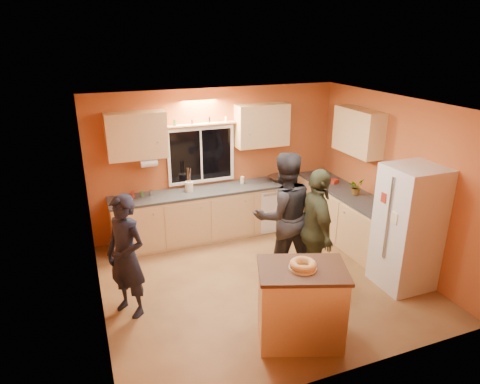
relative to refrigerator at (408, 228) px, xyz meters
name	(u,v)px	position (x,y,z in m)	size (l,w,h in m)	color
ground	(261,281)	(-1.89, 0.80, -0.90)	(4.50, 4.50, 0.00)	brown
room_shell	(259,169)	(-1.77, 1.21, 0.72)	(4.54, 4.04, 2.61)	#AF5A2D
back_counter	(224,211)	(-1.88, 2.50, -0.45)	(4.23, 0.62, 0.90)	tan
right_counter	(354,221)	(0.06, 1.30, -0.45)	(0.62, 1.84, 0.90)	tan
refrigerator	(408,228)	(0.00, 0.00, 0.00)	(0.72, 0.70, 1.80)	silver
island	(301,304)	(-1.98, -0.54, -0.41)	(1.18, 0.99, 0.97)	tan
bundt_pastry	(303,265)	(-1.98, -0.54, 0.12)	(0.31, 0.31, 0.09)	tan
person_left	(126,257)	(-3.79, 0.74, -0.08)	(0.60, 0.39, 1.64)	black
person_center	(283,215)	(-1.50, 0.91, 0.06)	(0.93, 0.72, 1.91)	black
person_right	(316,231)	(-1.25, 0.39, -0.01)	(1.05, 0.44, 1.79)	#2F3723
mixing_bowl	(280,178)	(-0.79, 2.47, 0.05)	(0.40, 0.40, 0.10)	#301E10
utensil_crock	(189,187)	(-2.49, 2.54, 0.09)	(0.14, 0.14, 0.17)	beige
potted_plant	(356,187)	(0.09, 1.38, 0.14)	(0.25, 0.21, 0.27)	gray
red_box	(334,181)	(0.07, 2.00, 0.04)	(0.16, 0.12, 0.07)	#9F2718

